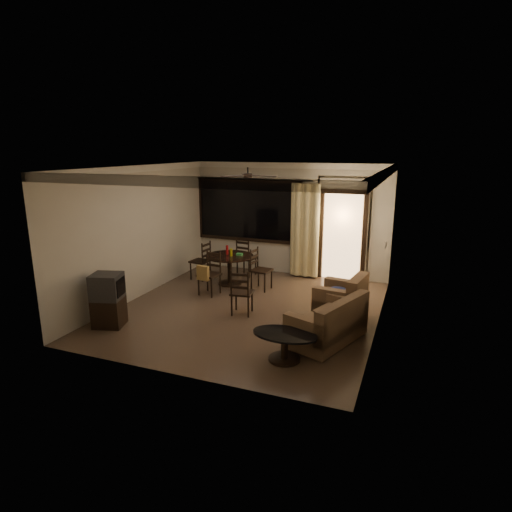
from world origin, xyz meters
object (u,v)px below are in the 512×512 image
at_px(dining_chair_north, 246,265).
at_px(armchair, 343,301).
at_px(dining_chair_south, 209,281).
at_px(side_chair, 242,301).
at_px(dining_chair_east, 261,277).
at_px(tv_cabinet, 108,300).
at_px(dining_table, 230,261).
at_px(coffee_table, 285,342).
at_px(dining_chair_west, 201,268).
at_px(sofa, 330,325).

relative_size(dining_chair_north, armchair, 1.01).
distance_m(dining_chair_south, side_chair, 1.37).
xyz_separation_m(dining_chair_east, tv_cabinet, (-1.85, -2.93, 0.21)).
height_order(dining_table, side_chair, dining_table).
bearing_deg(tv_cabinet, side_chair, 17.89).
bearing_deg(coffee_table, dining_chair_east, 116.49).
xyz_separation_m(dining_table, dining_chair_west, (-0.83, 0.11, -0.27)).
relative_size(tv_cabinet, side_chair, 1.07).
height_order(tv_cabinet, armchair, tv_cabinet).
height_order(tv_cabinet, side_chair, tv_cabinet).
distance_m(dining_table, dining_chair_north, 0.83).
bearing_deg(dining_table, dining_chair_west, 172.75).
xyz_separation_m(dining_chair_east, dining_chair_north, (-0.73, 0.89, 0.00)).
distance_m(dining_table, side_chair, 1.95).
relative_size(dining_chair_east, dining_chair_north, 1.00).
bearing_deg(armchair, dining_chair_north, 152.70).
relative_size(dining_chair_west, tv_cabinet, 0.97).
distance_m(dining_chair_south, tv_cabinet, 2.37).
distance_m(dining_chair_east, sofa, 2.96).
xyz_separation_m(dining_chair_north, coffee_table, (2.24, -3.92, 0.01)).
bearing_deg(coffee_table, dining_chair_south, 136.95).
xyz_separation_m(dining_chair_south, coffee_table, (2.45, -2.29, -0.01)).
distance_m(dining_chair_west, tv_cabinet, 3.15).
bearing_deg(armchair, coffee_table, -97.36).
bearing_deg(dining_chair_north, dining_table, 90.13).
bearing_deg(armchair, dining_table, 165.62).
xyz_separation_m(dining_table, coffee_table, (2.34, -3.14, -0.26)).
distance_m(dining_chair_west, dining_chair_north, 1.15).
xyz_separation_m(dining_chair_north, tv_cabinet, (-1.12, -3.81, 0.21)).
xyz_separation_m(dining_chair_east, sofa, (2.02, -2.16, 0.02)).
distance_m(dining_table, sofa, 3.65).
height_order(dining_chair_south, armchair, dining_chair_south).
bearing_deg(dining_chair_west, dining_chair_north, 133.24).
bearing_deg(armchair, dining_chair_west, 168.79).
xyz_separation_m(dining_chair_east, coffee_table, (1.51, -3.03, 0.01)).
height_order(dining_chair_east, dining_chair_south, same).
bearing_deg(dining_chair_north, dining_chair_west, 43.24).
xyz_separation_m(dining_table, dining_chair_north, (0.10, 0.78, -0.27)).
distance_m(tv_cabinet, side_chair, 2.46).
distance_m(dining_chair_west, dining_chair_east, 1.67).
bearing_deg(armchair, sofa, -83.41).
relative_size(dining_chair_west, side_chair, 1.04).
height_order(dining_chair_west, armchair, dining_chair_west).
bearing_deg(dining_chair_north, armchair, 152.19).
bearing_deg(dining_chair_east, tv_cabinet, 155.07).
bearing_deg(dining_chair_east, dining_chair_west, 90.00).
bearing_deg(dining_chair_west, armchair, 78.28).
distance_m(dining_chair_south, coffee_table, 3.35).
relative_size(coffee_table, side_chair, 1.10).
bearing_deg(dining_chair_south, dining_table, 89.88).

